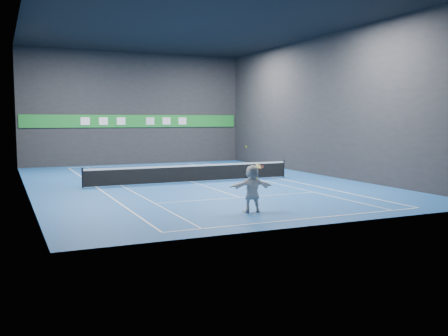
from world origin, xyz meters
name	(u,v)px	position (x,y,z in m)	size (l,w,h in m)	color
ground	(192,182)	(0.00, 0.00, 0.00)	(26.00, 26.00, 0.00)	#1C519C
ceiling	(191,24)	(0.00, 0.00, 9.00)	(26.00, 26.00, 0.00)	black
wall_back	(135,109)	(0.00, 13.00, 4.50)	(18.00, 0.10, 9.00)	#242427
wall_front	(327,93)	(0.00, -13.00, 4.50)	(18.00, 0.10, 9.00)	#242427
wall_left	(23,102)	(-9.00, 0.00, 4.50)	(0.10, 26.00, 9.00)	#242427
wall_right	(322,106)	(9.00, 0.00, 4.50)	(0.10, 26.00, 9.00)	#242427
baseline_near	(306,219)	(0.00, -11.89, 0.00)	(10.98, 0.08, 0.01)	white
baseline_far	(140,165)	(0.00, 11.89, 0.00)	(10.98, 0.08, 0.01)	white
sideline_doubles_left	(96,187)	(-5.49, 0.00, 0.00)	(0.08, 23.78, 0.01)	white
sideline_doubles_right	(274,177)	(5.49, 0.00, 0.00)	(0.08, 23.78, 0.01)	white
sideline_singles_left	(122,186)	(-4.11, 0.00, 0.00)	(0.06, 23.78, 0.01)	white
sideline_singles_right	(254,178)	(4.11, 0.00, 0.00)	(0.06, 23.78, 0.01)	white
service_line_near	(240,197)	(0.00, -6.40, 0.00)	(8.23, 0.06, 0.01)	white
service_line_far	(160,171)	(0.00, 6.40, 0.00)	(8.23, 0.06, 0.01)	white
center_service_line	(192,182)	(0.00, 0.00, 0.00)	(0.06, 12.80, 0.01)	white
player	(252,188)	(-1.18, -9.85, 0.93)	(1.73, 0.55, 1.87)	silver
tennis_ball	(246,147)	(-1.46, -9.89, 2.57)	(0.07, 0.07, 0.07)	#DDF128
tennis_net	(192,173)	(0.00, 0.00, 0.54)	(12.50, 0.10, 1.07)	black
sponsor_banner	(136,121)	(0.00, 12.93, 3.50)	(17.64, 0.11, 1.00)	#1D852D
tennis_racket	(259,168)	(-0.85, -9.81, 1.71)	(0.42, 0.35, 0.68)	#B41513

